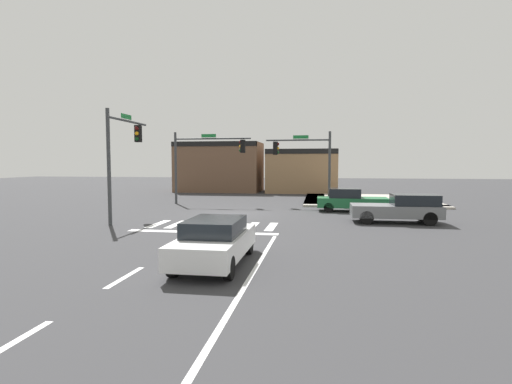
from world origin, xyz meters
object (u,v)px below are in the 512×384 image
at_px(traffic_signal_northeast, 305,156).
at_px(traffic_signal_northwest, 206,154).
at_px(traffic_signal_southwest, 123,146).
at_px(car_green, 350,200).
at_px(car_white, 215,241).
at_px(car_gray, 400,208).

height_order(traffic_signal_northeast, traffic_signal_northwest, traffic_signal_northwest).
height_order(traffic_signal_southwest, car_green, traffic_signal_southwest).
xyz_separation_m(traffic_signal_northeast, car_white, (-2.04, -17.33, -2.86)).
relative_size(traffic_signal_southwest, traffic_signal_northwest, 0.98).
distance_m(traffic_signal_northeast, car_gray, 9.74).
bearing_deg(traffic_signal_northeast, car_white, 83.29).
distance_m(traffic_signal_northwest, car_gray, 14.75).
height_order(traffic_signal_southwest, car_white, traffic_signal_southwest).
bearing_deg(car_green, car_white, -109.59).
height_order(traffic_signal_northeast, car_gray, traffic_signal_northeast).
bearing_deg(traffic_signal_northwest, car_green, -15.29).
distance_m(traffic_signal_northeast, traffic_signal_northwest, 7.27).
xyz_separation_m(traffic_signal_northwest, car_gray, (12.40, -7.42, -2.95)).
relative_size(traffic_signal_southwest, car_gray, 1.30).
relative_size(traffic_signal_northeast, traffic_signal_northwest, 0.91).
height_order(traffic_signal_northwest, car_gray, traffic_signal_northwest).
relative_size(car_white, car_green, 1.01).
height_order(traffic_signal_southwest, traffic_signal_northeast, traffic_signal_southwest).
relative_size(traffic_signal_northwest, car_white, 1.32).
relative_size(traffic_signal_northeast, car_gray, 1.21).
height_order(traffic_signal_northeast, car_white, traffic_signal_northeast).
xyz_separation_m(car_white, car_green, (5.04, 14.16, -0.00)).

